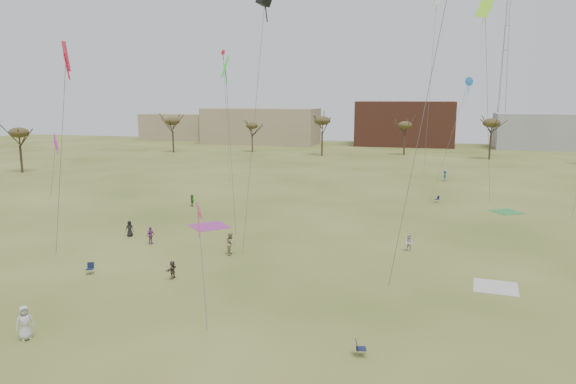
% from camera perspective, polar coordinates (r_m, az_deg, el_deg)
% --- Properties ---
extents(ground, '(260.00, 260.00, 0.00)m').
position_cam_1_polar(ground, '(33.05, -5.44, -13.09)').
color(ground, '#42531A').
rests_on(ground, ground).
extents(flyer_near_left, '(1.06, 1.13, 1.94)m').
position_cam_1_polar(flyer_near_left, '(32.72, -26.77, -12.61)').
color(flyer_near_left, silver).
rests_on(flyer_near_left, ground).
extents(spectator_fore_b, '(0.93, 1.07, 1.90)m').
position_cam_1_polar(spectator_fore_b, '(44.50, -6.25, -5.60)').
color(spectator_fore_b, '#9C8F63').
rests_on(spectator_fore_b, ground).
extents(spectator_fore_c, '(0.54, 1.29, 1.35)m').
position_cam_1_polar(spectator_fore_c, '(39.50, -12.49, -8.28)').
color(spectator_fore_c, '#4E3C37').
rests_on(spectator_fore_c, ground).
extents(flyer_mid_a, '(0.86, 0.69, 1.53)m').
position_cam_1_polar(flyer_mid_a, '(52.10, -16.88, -3.85)').
color(flyer_mid_a, black).
rests_on(flyer_mid_a, ground).
extents(spectator_mid_d, '(0.58, 0.99, 1.59)m').
position_cam_1_polar(spectator_mid_d, '(48.94, -14.77, -4.61)').
color(spectator_mid_d, '#8F3C90').
rests_on(spectator_mid_d, ground).
extents(spectator_mid_e, '(0.91, 0.82, 1.53)m').
position_cam_1_polar(spectator_mid_e, '(46.34, 13.07, -5.41)').
color(spectator_mid_e, silver).
rests_on(spectator_mid_e, ground).
extents(flyer_far_a, '(1.02, 1.37, 1.44)m').
position_cam_1_polar(flyer_far_a, '(64.75, -10.41, -0.90)').
color(flyer_far_a, '#297326').
rests_on(flyer_far_a, ground).
extents(flyer_far_c, '(0.77, 1.18, 1.72)m').
position_cam_1_polar(flyer_far_c, '(86.24, 16.70, 1.70)').
color(flyer_far_c, navy).
rests_on(flyer_far_c, ground).
extents(blanket_cream, '(3.20, 3.20, 0.03)m').
position_cam_1_polar(blanket_cream, '(39.88, 21.70, -9.62)').
color(blanket_cream, beige).
rests_on(blanket_cream, ground).
extents(blanket_plum, '(4.93, 4.93, 0.03)m').
position_cam_1_polar(blanket_plum, '(54.50, -8.57, -3.72)').
color(blanket_plum, '#A73392').
rests_on(blanket_plum, ground).
extents(blanket_olive, '(4.10, 4.10, 0.03)m').
position_cam_1_polar(blanket_olive, '(65.63, 22.72, -2.02)').
color(blanket_olive, '#318740').
rests_on(blanket_olive, ground).
extents(camp_chair_left, '(0.64, 0.67, 0.87)m').
position_cam_1_polar(camp_chair_left, '(42.31, -20.77, -8.05)').
color(camp_chair_left, '#131C34').
rests_on(camp_chair_left, ground).
extents(camp_chair_center, '(0.64, 0.61, 0.87)m').
position_cam_1_polar(camp_chair_center, '(28.22, 7.94, -16.85)').
color(camp_chair_center, '#161B3D').
rests_on(camp_chair_center, ground).
extents(camp_chair_right, '(0.71, 0.69, 0.87)m').
position_cam_1_polar(camp_chair_right, '(68.50, 15.90, -0.90)').
color(camp_chair_right, '#151A3C').
rests_on(camp_chair_right, ground).
extents(kites_aloft, '(63.70, 74.08, 27.84)m').
position_cam_1_polar(kites_aloft, '(58.61, 8.41, 17.53)').
color(kites_aloft, red).
rests_on(kites_aloft, ground).
extents(tree_line, '(117.44, 49.32, 8.91)m').
position_cam_1_polar(tree_line, '(108.56, 7.63, 7.03)').
color(tree_line, '#3A2B1E').
rests_on(tree_line, ground).
extents(building_tan, '(32.00, 14.00, 10.00)m').
position_cam_1_polar(building_tan, '(150.73, -2.94, 7.20)').
color(building_tan, '#937F60').
rests_on(building_tan, ground).
extents(building_brick, '(26.00, 16.00, 12.00)m').
position_cam_1_polar(building_brick, '(148.70, 12.65, 7.31)').
color(building_brick, brown).
rests_on(building_brick, ground).
extents(building_grey, '(24.00, 12.00, 9.00)m').
position_cam_1_polar(building_grey, '(149.59, 26.18, 5.95)').
color(building_grey, gray).
rests_on(building_grey, ground).
extents(building_tan_west, '(20.00, 12.00, 8.00)m').
position_cam_1_polar(building_tan_west, '(168.61, -12.04, 6.97)').
color(building_tan_west, '#937F60').
rests_on(building_tan_west, ground).
extents(radio_tower, '(1.51, 1.72, 41.00)m').
position_cam_1_polar(radio_tower, '(154.77, 22.40, 11.80)').
color(radio_tower, '#9EA3A8').
rests_on(radio_tower, ground).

